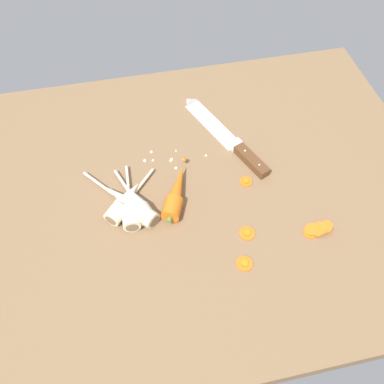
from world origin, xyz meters
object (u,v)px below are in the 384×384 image
at_px(carrot_slice_stray_near, 245,263).
at_px(carrot_slice_stack, 317,230).
at_px(parsnip_front, 130,206).
at_px(carrot_slice_stray_mid, 247,233).
at_px(carrot_slice_stray_far, 246,181).
at_px(parsnip_back, 130,204).
at_px(parsnip_mid_right, 137,203).
at_px(whole_carrot, 176,193).
at_px(chefs_knife, 222,132).
at_px(parsnip_mid_left, 125,202).

bearing_deg(carrot_slice_stray_near, carrot_slice_stack, 13.53).
relative_size(parsnip_front, carrot_slice_stray_mid, 5.16).
bearing_deg(carrot_slice_stack, carrot_slice_stray_far, 124.54).
bearing_deg(parsnip_front, parsnip_back, 92.47).
height_order(carrot_slice_stray_mid, carrot_slice_stray_far, same).
bearing_deg(parsnip_front, carrot_slice_stray_near, -40.42).
bearing_deg(parsnip_front, parsnip_mid_right, 14.93).
xyz_separation_m(whole_carrot, carrot_slice_stray_far, (0.17, 0.01, -0.02)).
relative_size(whole_carrot, carrot_slice_stray_far, 5.69).
xyz_separation_m(carrot_slice_stray_near, carrot_slice_stray_far, (0.07, 0.21, -0.00)).
height_order(chefs_knife, parsnip_mid_left, parsnip_mid_left).
distance_m(parsnip_mid_right, carrot_slice_stray_mid, 0.26).
bearing_deg(carrot_slice_stray_mid, parsnip_front, 154.57).
height_order(parsnip_back, carrot_slice_stray_mid, parsnip_back).
distance_m(chefs_knife, carrot_slice_stack, 0.36).
relative_size(parsnip_mid_right, carrot_slice_stack, 2.60).
bearing_deg(carrot_slice_stray_near, whole_carrot, 118.88).
height_order(carrot_slice_stray_near, carrot_slice_stray_mid, same).
bearing_deg(chefs_knife, parsnip_mid_left, -147.05).
height_order(whole_carrot, carrot_slice_stray_far, whole_carrot).
bearing_deg(whole_carrot, carrot_slice_stray_near, -61.12).
height_order(chefs_knife, parsnip_mid_right, parsnip_mid_right).
bearing_deg(chefs_knife, parsnip_mid_right, -143.21).
relative_size(chefs_knife, carrot_slice_stray_near, 9.22).
bearing_deg(parsnip_mid_right, carrot_slice_stack, -21.19).
xyz_separation_m(parsnip_mid_right, carrot_slice_stray_near, (0.20, -0.19, -0.02)).
xyz_separation_m(whole_carrot, parsnip_front, (-0.11, -0.01, -0.00)).
distance_m(chefs_knife, parsnip_mid_left, 0.33).
xyz_separation_m(parsnip_front, carrot_slice_stray_far, (0.28, 0.02, -0.02)).
height_order(parsnip_back, carrot_slice_stray_far, parsnip_back).
relative_size(whole_carrot, carrot_slice_stack, 2.69).
xyz_separation_m(carrot_slice_stack, carrot_slice_stray_mid, (-0.15, 0.03, -0.00)).
xyz_separation_m(carrot_slice_stack, carrot_slice_stray_near, (-0.18, -0.04, -0.00)).
height_order(whole_carrot, parsnip_mid_right, whole_carrot).
distance_m(parsnip_mid_left, parsnip_mid_right, 0.03).
distance_m(chefs_knife, carrot_slice_stray_mid, 0.31).
height_order(carrot_slice_stack, carrot_slice_stray_mid, carrot_slice_stack).
height_order(parsnip_back, carrot_slice_stack, parsnip_back).
height_order(whole_carrot, carrot_slice_stray_mid, whole_carrot).
bearing_deg(carrot_slice_stray_mid, chefs_knife, 85.93).
relative_size(parsnip_front, parsnip_mid_right, 1.08).
distance_m(parsnip_front, carrot_slice_stray_mid, 0.27).
relative_size(parsnip_mid_right, carrot_slice_stray_near, 4.76).
distance_m(parsnip_mid_right, carrot_slice_stack, 0.41).
bearing_deg(parsnip_back, chefs_knife, 34.96).
bearing_deg(parsnip_mid_left, whole_carrot, -0.14).
relative_size(carrot_slice_stray_mid, carrot_slice_stray_far, 1.15).
relative_size(chefs_knife, parsnip_mid_left, 2.26).
distance_m(parsnip_front, carrot_slice_stack, 0.42).
relative_size(carrot_slice_stray_near, carrot_slice_stray_mid, 1.01).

